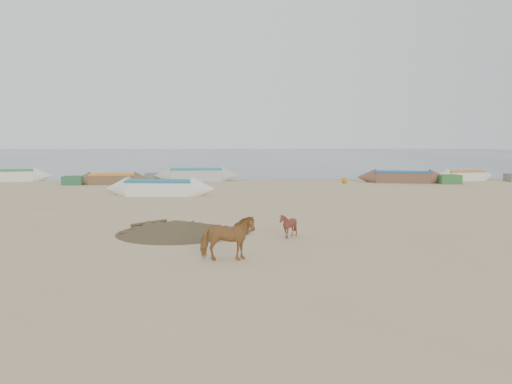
# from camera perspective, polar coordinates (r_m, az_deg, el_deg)

# --- Properties ---
(ground) EXTENTS (140.00, 140.00, 0.00)m
(ground) POSITION_cam_1_polar(r_m,az_deg,el_deg) (17.20, 0.60, -4.74)
(ground) COLOR tan
(ground) RESTS_ON ground
(sea) EXTENTS (160.00, 160.00, 0.00)m
(sea) POSITION_cam_1_polar(r_m,az_deg,el_deg) (98.92, -2.04, 4.25)
(sea) COLOR slate
(sea) RESTS_ON ground
(cow_adult) EXTENTS (1.47, 0.72, 1.22)m
(cow_adult) POSITION_cam_1_polar(r_m,az_deg,el_deg) (13.31, -3.30, -5.28)
(cow_adult) COLOR olive
(cow_adult) RESTS_ON ground
(calf_front) EXTENTS (0.83, 0.76, 0.82)m
(calf_front) POSITION_cam_1_polar(r_m,az_deg,el_deg) (16.38, 3.71, -3.84)
(calf_front) COLOR #5B281C
(calf_front) RESTS_ON ground
(near_canoe) EXTENTS (6.47, 2.08, 0.88)m
(near_canoe) POSITION_cam_1_polar(r_m,az_deg,el_deg) (29.08, -10.92, 0.49)
(near_canoe) COLOR white
(near_canoe) RESTS_ON ground
(debris_pile) EXTENTS (5.35, 5.35, 0.44)m
(debris_pile) POSITION_cam_1_polar(r_m,az_deg,el_deg) (17.45, -9.09, -3.92)
(debris_pile) COLOR brown
(debris_pile) RESTS_ON ground
(waterline_canoes) EXTENTS (60.64, 4.97, 0.97)m
(waterline_canoes) POSITION_cam_1_polar(r_m,az_deg,el_deg) (37.79, -2.12, 1.85)
(waterline_canoes) COLOR brown
(waterline_canoes) RESTS_ON ground
(beach_clutter) EXTENTS (41.77, 4.87, 0.64)m
(beach_clutter) POSITION_cam_1_polar(r_m,az_deg,el_deg) (36.86, 5.32, 1.52)
(beach_clutter) COLOR #2B6039
(beach_clutter) RESTS_ON ground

